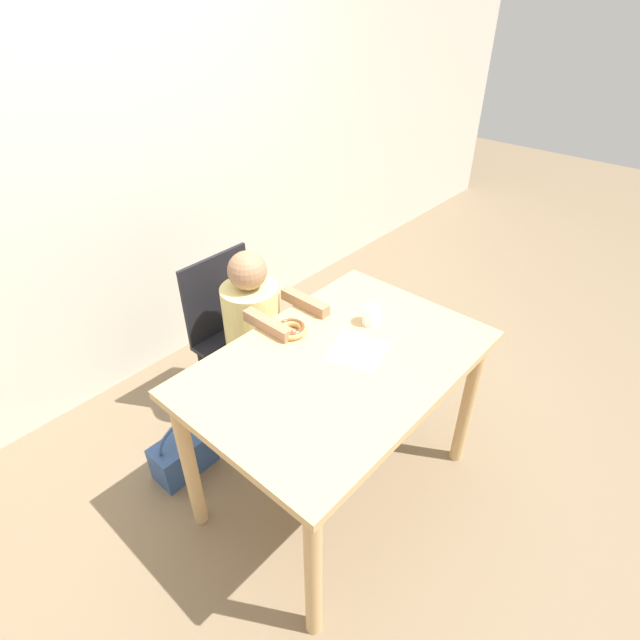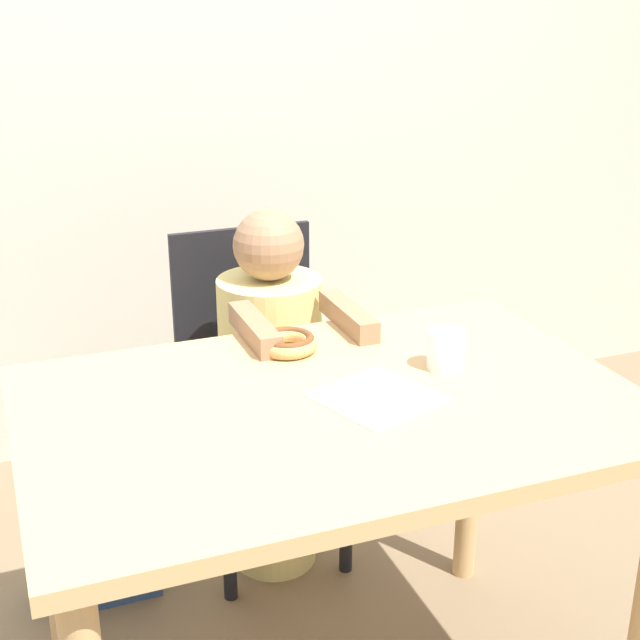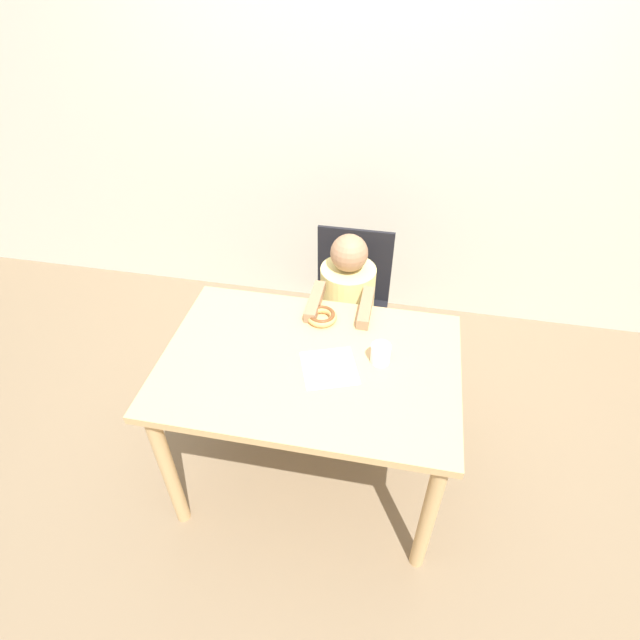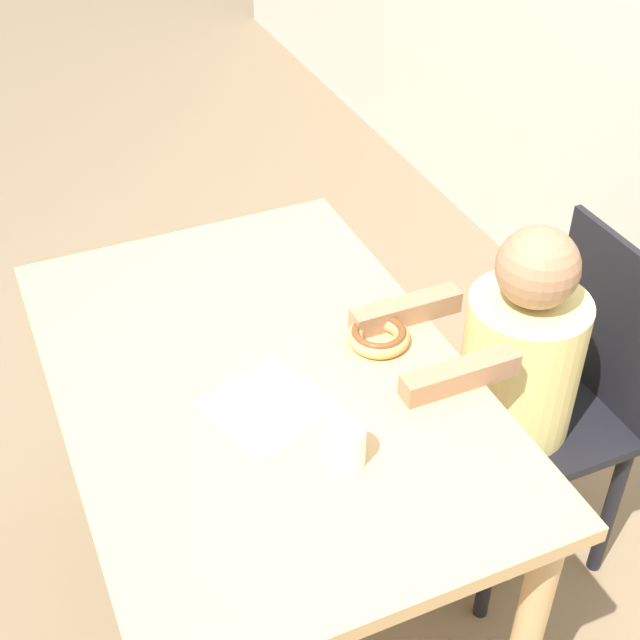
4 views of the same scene
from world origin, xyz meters
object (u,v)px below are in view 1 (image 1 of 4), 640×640
at_px(chair, 239,340).
at_px(child_figure, 255,345).
at_px(donut, 291,329).
at_px(cup, 371,315).
at_px(handbag, 183,454).

height_order(chair, child_figure, child_figure).
distance_m(chair, donut, 0.55).
distance_m(chair, child_figure, 0.12).
xyz_separation_m(child_figure, cup, (0.21, -0.53, 0.31)).
xyz_separation_m(chair, cup, (0.21, -0.65, 0.34)).
height_order(child_figure, cup, child_figure).
xyz_separation_m(handbag, cup, (0.68, -0.56, 0.71)).
bearing_deg(chair, donut, -98.74).
height_order(handbag, cup, cup).
bearing_deg(child_figure, cup, -68.62).
height_order(child_figure, handbag, child_figure).
distance_m(chair, handbag, 0.61).
distance_m(donut, handbag, 0.88).
relative_size(chair, handbag, 2.92).
height_order(donut, cup, cup).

